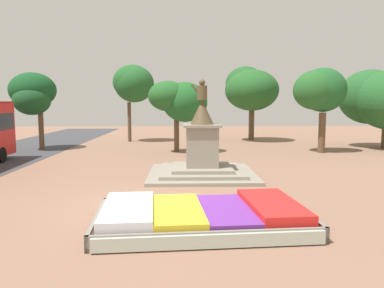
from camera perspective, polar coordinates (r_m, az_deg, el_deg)
name	(u,v)px	position (r m, az deg, el deg)	size (l,w,h in m)	color
ground_plane	(147,205)	(12.88, -6.83, -9.20)	(85.32, 85.32, 0.00)	#8C6651
flower_planter	(202,216)	(10.66, 1.47, -10.94)	(6.11, 4.01, 0.64)	#38281C
statue_monument	(202,155)	(17.68, 1.52, -1.75)	(4.96, 4.96, 4.52)	gray
park_tree_far_left	(133,84)	(33.68, -8.93, 8.99)	(3.62, 3.60, 6.75)	brown
park_tree_behind_statue	(250,89)	(34.27, 8.80, 8.34)	(4.78, 5.05, 6.71)	brown
park_tree_far_right	(33,95)	(29.78, -23.13, 6.89)	(3.33, 3.71, 5.64)	brown
park_tree_street_side	(179,100)	(25.76, -2.03, 6.69)	(4.05, 3.05, 4.92)	brown
park_tree_mid_canopy	(383,99)	(31.54, 27.15, 6.16)	(5.94, 6.35, 5.97)	brown
park_tree_distant	(319,90)	(27.44, 18.72, 7.74)	(3.72, 2.91, 5.83)	brown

